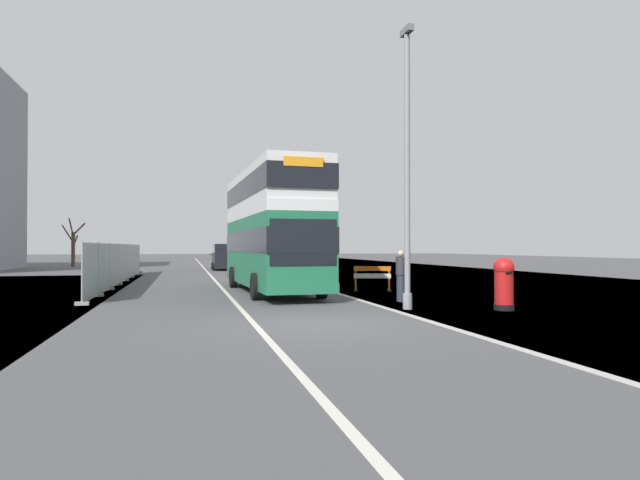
% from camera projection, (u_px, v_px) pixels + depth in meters
% --- Properties ---
extents(ground, '(140.00, 280.00, 0.10)m').
position_uv_depth(ground, '(336.00, 325.00, 14.24)').
color(ground, '#4C4C4F').
extents(double_decker_bus, '(3.09, 11.32, 5.16)m').
position_uv_depth(double_decker_bus, '(271.00, 228.00, 23.95)').
color(double_decker_bus, '#1E6B47').
rests_on(double_decker_bus, ground).
extents(lamppost_foreground, '(0.29, 0.70, 8.81)m').
position_uv_depth(lamppost_foreground, '(407.00, 176.00, 17.37)').
color(lamppost_foreground, gray).
rests_on(lamppost_foreground, ground).
extents(red_pillar_postbox, '(0.63, 0.63, 1.62)m').
position_uv_depth(red_pillar_postbox, '(504.00, 281.00, 17.10)').
color(red_pillar_postbox, black).
rests_on(red_pillar_postbox, ground).
extents(roadworks_barrier, '(1.66, 0.86, 1.09)m').
position_uv_depth(roadworks_barrier, '(372.00, 276.00, 24.41)').
color(roadworks_barrier, orange).
rests_on(roadworks_barrier, ground).
extents(construction_site_fence, '(0.44, 24.00, 2.14)m').
position_uv_depth(construction_site_fence, '(122.00, 264.00, 30.07)').
color(construction_site_fence, '#A8AAAD').
rests_on(construction_site_fence, ground).
extents(car_oncoming_near, '(2.03, 4.01, 2.36)m').
position_uv_depth(car_oncoming_near, '(245.00, 259.00, 38.37)').
color(car_oncoming_near, silver).
rests_on(car_oncoming_near, ground).
extents(car_receding_mid, '(1.93, 4.40, 2.19)m').
position_uv_depth(car_receding_mid, '(224.00, 258.00, 46.88)').
color(car_receding_mid, black).
rests_on(car_receding_mid, ground).
extents(bare_tree_far_verge_near, '(2.22, 2.47, 4.67)m').
position_uv_depth(bare_tree_far_verge_near, '(73.00, 245.00, 53.79)').
color(bare_tree_far_verge_near, '#4C3D2D').
rests_on(bare_tree_far_verge_near, ground).
extents(pedestrian_at_kerb, '(0.34, 0.34, 1.82)m').
position_uv_depth(pedestrian_at_kerb, '(401.00, 276.00, 19.80)').
color(pedestrian_at_kerb, '#2D3342').
rests_on(pedestrian_at_kerb, ground).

